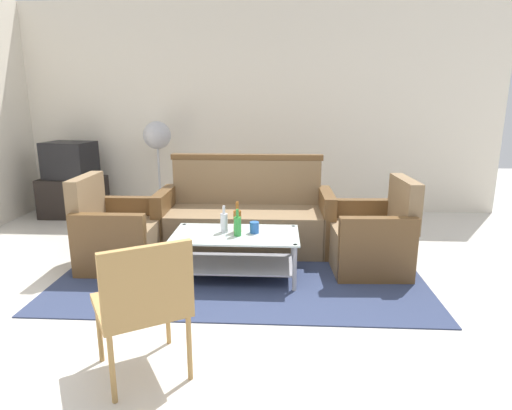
{
  "coord_description": "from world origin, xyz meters",
  "views": [
    {
      "loc": [
        0.28,
        -3.0,
        1.57
      ],
      "look_at": [
        0.09,
        0.67,
        0.65
      ],
      "focal_mm": 30.41,
      "sensor_mm": 36.0,
      "label": 1
    }
  ],
  "objects_px": {
    "armchair_right": "(372,239)",
    "television": "(70,160)",
    "couch": "(245,219)",
    "wicker_chair": "(144,299)",
    "cup": "(254,227)",
    "pedestal_fan": "(157,141)",
    "bottle_clear": "(224,222)",
    "bottle_green": "(237,226)",
    "bottle_brown": "(237,221)",
    "armchair_left": "(118,236)",
    "coffee_table": "(236,249)",
    "tv_stand": "(74,197)"
  },
  "relations": [
    {
      "from": "cup",
      "to": "television",
      "type": "bearing_deg",
      "value": 142.9
    },
    {
      "from": "bottle_brown",
      "to": "bottle_green",
      "type": "bearing_deg",
      "value": -84.14
    },
    {
      "from": "pedestal_fan",
      "to": "tv_stand",
      "type": "bearing_deg",
      "value": -177.56
    },
    {
      "from": "armchair_right",
      "to": "coffee_table",
      "type": "bearing_deg",
      "value": 100.06
    },
    {
      "from": "armchair_right",
      "to": "tv_stand",
      "type": "bearing_deg",
      "value": 62.56
    },
    {
      "from": "bottle_clear",
      "to": "cup",
      "type": "height_order",
      "value": "bottle_clear"
    },
    {
      "from": "bottle_green",
      "to": "wicker_chair",
      "type": "bearing_deg",
      "value": -105.3
    },
    {
      "from": "armchair_right",
      "to": "bottle_clear",
      "type": "relative_size",
      "value": 3.55
    },
    {
      "from": "bottle_green",
      "to": "bottle_clear",
      "type": "distance_m",
      "value": 0.16
    },
    {
      "from": "bottle_brown",
      "to": "bottle_green",
      "type": "height_order",
      "value": "bottle_brown"
    },
    {
      "from": "couch",
      "to": "armchair_right",
      "type": "bearing_deg",
      "value": 156.59
    },
    {
      "from": "armchair_right",
      "to": "tv_stand",
      "type": "xyz_separation_m",
      "value": [
        -3.63,
        1.68,
        -0.03
      ]
    },
    {
      "from": "television",
      "to": "pedestal_fan",
      "type": "relative_size",
      "value": 0.52
    },
    {
      "from": "armchair_left",
      "to": "pedestal_fan",
      "type": "distance_m",
      "value": 1.89
    },
    {
      "from": "cup",
      "to": "wicker_chair",
      "type": "distance_m",
      "value": 1.57
    },
    {
      "from": "armchair_left",
      "to": "cup",
      "type": "relative_size",
      "value": 8.5
    },
    {
      "from": "tv_stand",
      "to": "armchair_right",
      "type": "bearing_deg",
      "value": -24.84
    },
    {
      "from": "bottle_clear",
      "to": "bottle_green",
      "type": "bearing_deg",
      "value": -36.94
    },
    {
      "from": "couch",
      "to": "wicker_chair",
      "type": "relative_size",
      "value": 2.15
    },
    {
      "from": "tv_stand",
      "to": "television",
      "type": "relative_size",
      "value": 1.21
    },
    {
      "from": "television",
      "to": "pedestal_fan",
      "type": "height_order",
      "value": "pedestal_fan"
    },
    {
      "from": "cup",
      "to": "pedestal_fan",
      "type": "distance_m",
      "value": 2.47
    },
    {
      "from": "bottle_green",
      "to": "wicker_chair",
      "type": "distance_m",
      "value": 1.45
    },
    {
      "from": "pedestal_fan",
      "to": "television",
      "type": "bearing_deg",
      "value": -177.68
    },
    {
      "from": "tv_stand",
      "to": "pedestal_fan",
      "type": "bearing_deg",
      "value": 2.44
    },
    {
      "from": "pedestal_fan",
      "to": "wicker_chair",
      "type": "bearing_deg",
      "value": -76.09
    },
    {
      "from": "armchair_right",
      "to": "cup",
      "type": "height_order",
      "value": "armchair_right"
    },
    {
      "from": "armchair_left",
      "to": "wicker_chair",
      "type": "xyz_separation_m",
      "value": [
        0.79,
        -1.71,
        0.21
      ]
    },
    {
      "from": "couch",
      "to": "armchair_right",
      "type": "height_order",
      "value": "couch"
    },
    {
      "from": "bottle_brown",
      "to": "tv_stand",
      "type": "distance_m",
      "value": 3.08
    },
    {
      "from": "bottle_clear",
      "to": "television",
      "type": "bearing_deg",
      "value": 139.96
    },
    {
      "from": "bottle_brown",
      "to": "television",
      "type": "relative_size",
      "value": 0.41
    },
    {
      "from": "bottle_green",
      "to": "tv_stand",
      "type": "height_order",
      "value": "bottle_green"
    },
    {
      "from": "armchair_right",
      "to": "wicker_chair",
      "type": "xyz_separation_m",
      "value": [
        -1.6,
        -1.73,
        0.21
      ]
    },
    {
      "from": "couch",
      "to": "coffee_table",
      "type": "distance_m",
      "value": 0.8
    },
    {
      "from": "armchair_right",
      "to": "couch",
      "type": "bearing_deg",
      "value": 64.41
    },
    {
      "from": "couch",
      "to": "bottle_green",
      "type": "distance_m",
      "value": 0.87
    },
    {
      "from": "bottle_clear",
      "to": "wicker_chair",
      "type": "relative_size",
      "value": 0.29
    },
    {
      "from": "coffee_table",
      "to": "bottle_brown",
      "type": "bearing_deg",
      "value": 78.33
    },
    {
      "from": "television",
      "to": "wicker_chair",
      "type": "height_order",
      "value": "television"
    },
    {
      "from": "armchair_right",
      "to": "wicker_chair",
      "type": "relative_size",
      "value": 1.01
    },
    {
      "from": "bottle_clear",
      "to": "cup",
      "type": "distance_m",
      "value": 0.27
    },
    {
      "from": "bottle_clear",
      "to": "armchair_left",
      "type": "bearing_deg",
      "value": 168.19
    },
    {
      "from": "tv_stand",
      "to": "armchair_left",
      "type": "bearing_deg",
      "value": -53.91
    },
    {
      "from": "bottle_brown",
      "to": "cup",
      "type": "bearing_deg",
      "value": -8.48
    },
    {
      "from": "armchair_left",
      "to": "coffee_table",
      "type": "distance_m",
      "value": 1.18
    },
    {
      "from": "armchair_right",
      "to": "coffee_table",
      "type": "distance_m",
      "value": 1.27
    },
    {
      "from": "couch",
      "to": "coffee_table",
      "type": "xyz_separation_m",
      "value": [
        -0.02,
        -0.79,
        -0.04
      ]
    },
    {
      "from": "armchair_right",
      "to": "television",
      "type": "xyz_separation_m",
      "value": [
        -3.63,
        1.68,
        0.47
      ]
    },
    {
      "from": "bottle_clear",
      "to": "pedestal_fan",
      "type": "distance_m",
      "value": 2.32
    }
  ]
}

